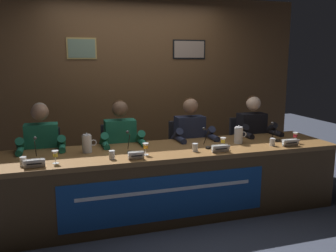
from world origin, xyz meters
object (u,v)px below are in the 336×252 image
Objects in this scene: microphone_center_right at (207,141)px; water_pitcher_left_side at (87,143)px; chair_center_left at (119,163)px; panelist_center_left at (122,144)px; water_cup_center_right at (195,148)px; juice_glass_far_right at (295,136)px; nameplate_center_left at (136,155)px; water_cup_far_right at (272,142)px; panelist_center_right at (192,140)px; microphone_far_right at (276,135)px; microphone_center_left at (129,145)px; water_pitcher_right_side at (239,135)px; water_cup_far_left at (23,162)px; nameplate_far_right at (290,143)px; chair_far_left at (44,169)px; chair_center_right at (186,157)px; juice_glass_far_left at (55,155)px; juice_glass_center_left at (146,147)px; panelist_far_right at (254,135)px; juice_glass_center_right at (223,141)px; nameplate_center_right at (221,149)px; conference_table at (171,171)px; microphone_far_left at (36,153)px; panelist_far_left at (42,150)px; nameplate_far_left at (34,163)px; chair_far_right at (246,152)px.

water_pitcher_left_side is at bearing 171.40° from microphone_center_right.
chair_center_left is 1.18m from microphone_center_right.
panelist_center_left is (-0.00, -0.20, 0.28)m from chair_center_left.
juice_glass_far_right is at bearing 1.06° from water_cup_center_right.
water_cup_far_right reaches higher than nameplate_center_left.
panelist_center_right is 1.01m from microphone_far_right.
microphone_center_left is 0.17× the size of panelist_center_right.
water_pitcher_left_side and water_pitcher_right_side have the same top height.
water_cup_far_left is 2.82m from nameplate_far_right.
microphone_far_right is 0.48m from water_pitcher_right_side.
water_cup_far_left is 2.81m from microphone_far_right.
water_cup_center_right is at bearing -161.48° from water_pitcher_right_side.
chair_far_left reaches higher than nameplate_center_left.
water_cup_far_right is (2.63, 0.00, 0.00)m from water_cup_far_left.
panelist_center_left is at bearing 90.47° from microphone_center_left.
panelist_center_right is at bearing 153.80° from microphone_far_right.
water_cup_center_right and water_cup_far_right have the same top height.
nameplate_center_left is at bearing -88.97° from panelist_center_left.
water_pitcher_right_side is at bearing 12.93° from microphone_center_right.
panelist_center_left is 0.95m from chair_center_right.
juice_glass_far_left is at bearing -164.69° from microphone_center_left.
juice_glass_center_left is 0.54m from water_cup_center_right.
juice_glass_center_left is 1.47m from water_cup_far_right.
microphone_center_left is at bearing 173.04° from water_cup_far_right.
water_pitcher_right_side is (-0.46, -0.41, 0.11)m from panelist_far_right.
microphone_center_left is 1.74× the size of juice_glass_center_right.
juice_glass_far_right reaches higher than nameplate_center_right.
conference_table is 0.86m from chair_center_right.
panelist_center_right reaches higher than nameplate_center_right.
microphone_far_left is 2.54× the size of water_cup_center_right.
panelist_far_left is 2.57m from water_cup_far_right.
panelist_far_right is at bearing 15.30° from nameplate_far_left.
panelist_center_left is (0.88, -0.20, 0.28)m from chair_far_left.
water_cup_far_right is at bearing 2.03° from nameplate_far_left.
panelist_center_left is (0.88, 0.00, 0.00)m from panelist_far_left.
juice_glass_far_right is (2.83, -0.80, 0.38)m from chair_far_left.
microphone_far_right is at bearing 0.67° from microphone_far_left.
microphone_far_left reaches higher than juice_glass_center_right.
nameplate_far_right is (2.68, -0.92, 0.34)m from chair_far_left.
chair_far_right is (1.77, 0.00, 0.00)m from chair_center_left.
water_pitcher_left_side is at bearing 170.91° from water_cup_far_right.
panelist_far_right is (2.50, 0.65, -0.11)m from juice_glass_far_left.
juice_glass_far_right is at bearing 2.74° from nameplate_far_left.
water_cup_far_right is at bearing 0.18° from juice_glass_far_left.
microphone_center_left is at bearing -159.76° from chair_far_right.
microphone_far_left is (-1.36, 0.06, 0.30)m from conference_table.
nameplate_center_left is 0.74× the size of water_pitcher_left_side.
microphone_center_right reaches higher than juice_glass_far_right.
conference_table is at bearing 172.00° from nameplate_far_right.
microphone_center_left reaches higher than water_cup_far_left.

